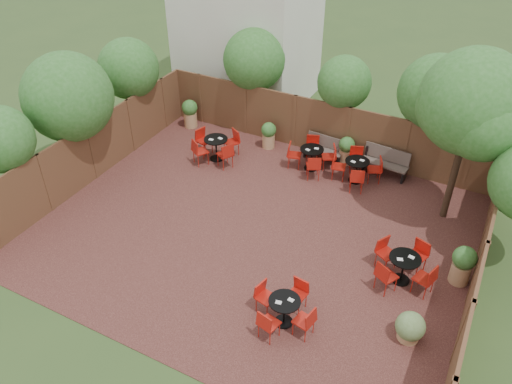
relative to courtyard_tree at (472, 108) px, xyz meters
The scene contains 13 objects.
ground 6.81m from the courtyard_tree, 145.60° to the right, with size 80.00×80.00×0.00m, color #354F23.
courtyard_paving 6.80m from the courtyard_tree, 145.60° to the right, with size 12.00×10.00×0.02m, color #3D1B19.
fence_back 5.71m from the courtyard_tree, 159.77° to the left, with size 12.00×0.08×2.00m, color #53351F.
fence_left 11.53m from the courtyard_tree, 163.17° to the right, with size 0.08×10.00×2.00m, color #53351F.
fence_right 4.37m from the courtyard_tree, 68.92° to the right, with size 0.08×10.00×2.00m, color #53351F.
neighbour_building 10.40m from the courtyard_tree, 152.81° to the left, with size 5.00×4.00×8.00m, color silver.
overhang_foliage 7.06m from the courtyard_tree, behind, with size 15.51×10.49×2.79m.
courtyard_tree is the anchor object (origin of this frame).
park_bench_left 5.61m from the courtyard_tree, 162.78° to the left, with size 1.40×0.56×0.85m.
park_bench_right 4.09m from the courtyard_tree, 148.45° to the left, with size 1.59×0.63×0.96m.
bistro_tables 5.16m from the courtyard_tree, 157.09° to the right, with size 9.02×8.13×0.94m.
planters 5.57m from the courtyard_tree, behind, with size 11.40×4.66×1.12m.
low_shrubs 7.29m from the courtyard_tree, 89.12° to the right, with size 2.11×3.30×0.74m.
Camera 1 is at (5.40, -10.31, 9.81)m, focal length 36.34 mm.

